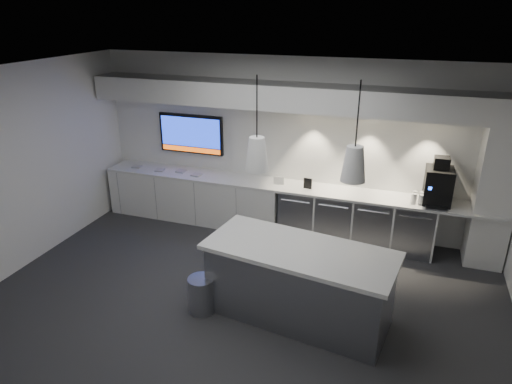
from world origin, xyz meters
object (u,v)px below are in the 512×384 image
at_px(bin, 202,295).
at_px(coffee_machine, 438,184).
at_px(wall_tv, 191,134).
at_px(island, 299,283).

bearing_deg(bin, coffee_machine, 42.35).
xyz_separation_m(bin, coffee_machine, (2.83, 2.58, 0.96)).
relative_size(wall_tv, coffee_machine, 1.69).
bearing_deg(bin, island, 13.71).
bearing_deg(island, bin, -158.16).
bearing_deg(coffee_machine, island, -126.79).
height_order(wall_tv, island, wall_tv).
height_order(bin, coffee_machine, coffee_machine).
bearing_deg(coffee_machine, wall_tv, 175.14).
height_order(island, bin, island).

